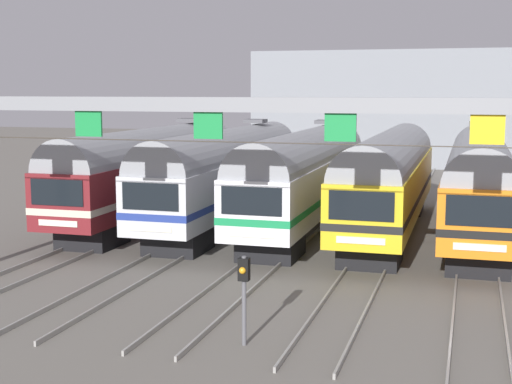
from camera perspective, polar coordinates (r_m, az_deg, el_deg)
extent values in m
plane|color=slate|center=(35.70, 3.80, -2.89)|extent=(160.00, 160.00, 0.00)
cube|color=gray|center=(54.15, -1.25, 0.93)|extent=(0.07, 70.00, 0.15)
cube|color=gray|center=(53.73, 0.21, 0.87)|extent=(0.07, 70.00, 0.15)
cube|color=gray|center=(53.09, 2.84, 0.78)|extent=(0.07, 70.00, 0.15)
cube|color=gray|center=(52.78, 4.36, 0.72)|extent=(0.07, 70.00, 0.15)
cube|color=gray|center=(52.32, 7.07, 0.62)|extent=(0.07, 70.00, 0.15)
cube|color=gray|center=(52.12, 8.63, 0.56)|extent=(0.07, 70.00, 0.15)
cube|color=gray|center=(51.84, 11.41, 0.45)|extent=(0.07, 70.00, 0.15)
cube|color=gray|center=(51.75, 12.99, 0.39)|extent=(0.07, 70.00, 0.15)
cube|color=gray|center=(51.67, 15.79, 0.29)|extent=(0.07, 70.00, 0.15)
cube|color=gray|center=(51.68, 17.38, 0.22)|extent=(0.07, 70.00, 0.15)
cube|color=maroon|center=(37.84, -7.99, 1.08)|extent=(2.85, 18.00, 2.35)
cube|color=beige|center=(37.89, -7.98, 0.55)|extent=(2.88, 18.02, 0.28)
cylinder|color=gray|center=(37.72, -8.02, 2.85)|extent=(2.74, 17.64, 2.74)
cube|color=black|center=(29.86, -15.12, -0.04)|extent=(2.28, 0.06, 1.03)
cube|color=silver|center=(30.05, -15.03, -2.34)|extent=(1.71, 0.05, 0.24)
cube|color=black|center=(32.54, -12.49, -3.18)|extent=(2.28, 2.60, 1.05)
cube|color=black|center=(43.83, -4.57, -0.17)|extent=(2.28, 2.60, 1.05)
cube|color=#4C4C51|center=(42.26, -5.24, 5.54)|extent=(1.10, 1.10, 0.20)
cube|color=silver|center=(36.40, -2.28, 0.88)|extent=(2.85, 18.00, 2.35)
cube|color=navy|center=(36.45, -2.28, 0.33)|extent=(2.88, 18.02, 0.28)
cylinder|color=gray|center=(36.27, -2.29, 2.72)|extent=(2.74, 17.64, 2.74)
cube|color=black|center=(28.01, -8.16, -0.35)|extent=(2.28, 0.06, 1.03)
cube|color=silver|center=(28.21, -8.11, -2.81)|extent=(1.71, 0.05, 0.24)
cube|color=black|center=(30.84, -5.99, -3.64)|extent=(2.28, 2.60, 1.05)
cube|color=black|center=(42.59, 0.43, -0.38)|extent=(2.28, 2.60, 1.05)
cube|color=#4C4C51|center=(40.97, -0.05, 5.50)|extent=(1.10, 1.10, 0.20)
cube|color=white|center=(35.35, 3.83, 0.66)|extent=(2.85, 18.00, 2.35)
cube|color=#198C4C|center=(35.39, 3.83, 0.09)|extent=(2.88, 18.02, 0.28)
cylinder|color=gray|center=(35.22, 3.85, 2.56)|extent=(2.74, 17.64, 2.74)
cube|color=black|center=(26.63, -0.36, -0.71)|extent=(2.28, 0.06, 1.03)
cube|color=silver|center=(26.84, -0.36, -3.29)|extent=(1.71, 0.05, 0.24)
cube|color=black|center=(29.59, 1.16, -4.10)|extent=(2.28, 2.60, 1.05)
cube|color=black|center=(41.70, 5.69, -0.60)|extent=(2.28, 2.60, 1.05)
cube|color=#4C4C51|center=(40.04, 5.44, 5.41)|extent=(1.10, 1.10, 0.20)
cube|color=gold|center=(34.72, 10.24, 0.42)|extent=(2.85, 18.00, 2.35)
cube|color=black|center=(34.76, 10.23, -0.16)|extent=(2.88, 18.02, 0.28)
cylinder|color=gray|center=(34.58, 10.29, 2.35)|extent=(2.74, 17.64, 2.74)
cube|color=black|center=(25.79, 8.13, -1.07)|extent=(2.28, 0.06, 1.03)
cube|color=silver|center=(26.00, 8.07, -3.73)|extent=(1.71, 0.05, 0.24)
cube|color=black|center=(28.84, 8.82, -4.51)|extent=(2.28, 2.60, 1.05)
cube|color=black|center=(41.16, 11.12, -0.83)|extent=(2.28, 2.60, 1.05)
cube|color=orange|center=(34.53, 16.81, 0.16)|extent=(2.85, 18.00, 2.35)
cube|color=black|center=(34.58, 16.78, -0.42)|extent=(2.88, 18.02, 0.28)
cylinder|color=gray|center=(34.40, 16.88, 2.10)|extent=(2.74, 17.64, 2.74)
cube|color=black|center=(25.54, 16.98, -1.43)|extent=(2.28, 0.06, 1.03)
cube|color=silver|center=(25.76, 16.87, -4.11)|extent=(1.71, 0.05, 0.24)
cube|color=black|center=(28.62, 16.75, -4.86)|extent=(2.28, 2.60, 1.05)
cube|color=black|center=(41.01, 16.65, -1.05)|extent=(2.28, 2.60, 1.05)
cube|color=#4C4C51|center=(39.32, 16.92, 5.06)|extent=(1.10, 1.10, 0.20)
cube|color=gray|center=(22.07, -3.72, 6.76)|extent=(20.68, 0.32, 0.44)
cube|color=#198C3F|center=(23.74, -12.79, 5.16)|extent=(0.90, 0.08, 0.80)
cube|color=#198C3F|center=(22.09, -3.71, 5.15)|extent=(0.90, 0.08, 0.80)
cube|color=#198C3F|center=(21.07, 6.53, 4.98)|extent=(0.90, 0.08, 0.80)
cube|color=yellow|center=(20.77, 17.42, 4.62)|extent=(0.90, 0.08, 0.80)
cylinder|color=#3F382D|center=(22.12, -3.70, 3.91)|extent=(20.68, 0.03, 0.03)
cylinder|color=#59595E|center=(19.54, -0.93, -8.41)|extent=(0.12, 0.12, 2.40)
cube|color=black|center=(19.32, -0.93, -5.98)|extent=(0.28, 0.24, 0.60)
sphere|color=orange|center=(19.19, -1.06, -6.08)|extent=(0.18, 0.18, 0.18)
cube|color=gray|center=(68.55, 11.78, 6.37)|extent=(27.03, 10.00, 10.00)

